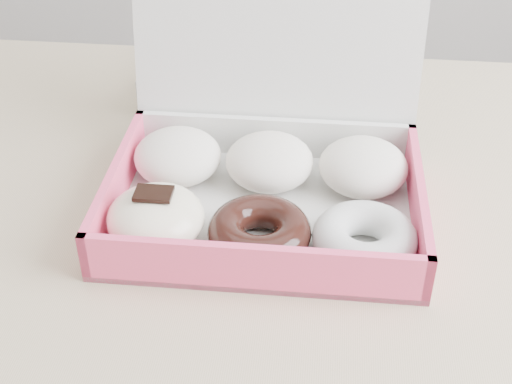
# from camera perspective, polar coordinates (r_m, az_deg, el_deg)

# --- Properties ---
(table) EXTENTS (1.20, 0.80, 0.75)m
(table) POSITION_cam_1_polar(r_m,az_deg,el_deg) (0.84, 4.56, -5.49)
(table) COLOR tan
(table) RESTS_ON ground
(donut_box) EXTENTS (0.33, 0.29, 0.24)m
(donut_box) POSITION_cam_1_polar(r_m,az_deg,el_deg) (0.77, 0.58, 1.20)
(donut_box) COLOR silver
(donut_box) RESTS_ON table
(newspapers) EXTENTS (0.33, 0.29, 0.04)m
(newspapers) POSITION_cam_1_polar(r_m,az_deg,el_deg) (1.01, 0.52, 8.99)
(newspapers) COLOR silver
(newspapers) RESTS_ON table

